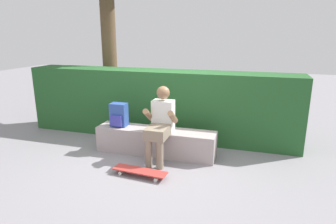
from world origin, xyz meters
name	(u,v)px	position (x,y,z in m)	size (l,w,h in m)	color
ground_plane	(150,159)	(0.00, 0.00, 0.00)	(24.00, 24.00, 0.00)	gray
bench_main	(156,141)	(0.00, 0.26, 0.22)	(2.03, 0.42, 0.43)	#A59594
person_skater	(160,122)	(0.16, 0.05, 0.64)	(0.49, 0.62, 1.18)	white
skateboard_near_person	(140,171)	(0.05, -0.57, 0.07)	(0.81, 0.26, 0.09)	#BC3833
backpack_on_bench	(119,115)	(-0.66, 0.25, 0.63)	(0.28, 0.23, 0.40)	#2D4C99
hedge_row	(158,104)	(-0.24, 1.13, 0.65)	(5.29, 0.63, 1.31)	#235427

